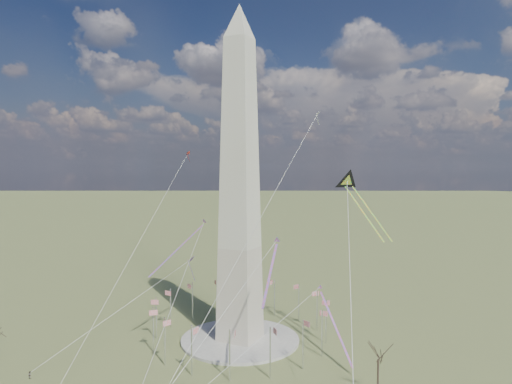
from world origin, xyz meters
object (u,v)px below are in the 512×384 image
at_px(tree_near, 378,356).
at_px(person_west, 30,375).
at_px(washington_monument, 240,184).
at_px(kite_delta_black, 349,184).

xyz_separation_m(tree_near, person_west, (-80.18, -28.43, -8.93)).
xyz_separation_m(washington_monument, kite_delta_black, (31.16, 7.81, 0.03)).
bearing_deg(kite_delta_black, washington_monument, -31.95).
height_order(washington_monument, kite_delta_black, washington_monument).
xyz_separation_m(person_west, kite_delta_black, (66.63, 53.10, 47.03)).
bearing_deg(washington_monument, tree_near, -20.66).
distance_m(washington_monument, kite_delta_black, 32.13).
relative_size(washington_monument, tree_near, 7.21).
height_order(person_west, kite_delta_black, kite_delta_black).
bearing_deg(tree_near, kite_delta_black, 118.78).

